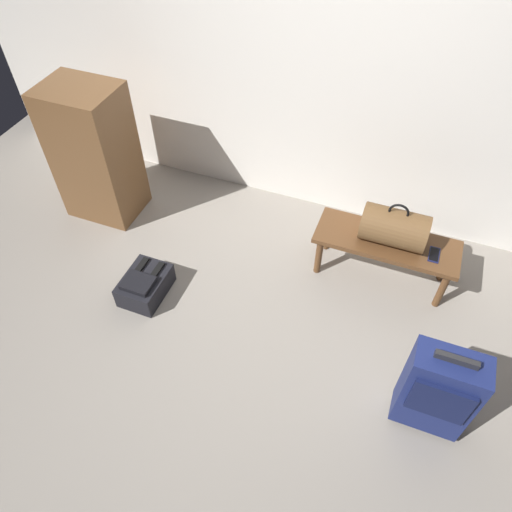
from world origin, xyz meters
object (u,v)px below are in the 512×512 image
object	(u,v)px
duffel_bag_brown	(394,227)
suitcase_upright_navy	(438,391)
bench	(386,246)
cell_phone	(434,255)
side_cabinet	(95,153)
backpack_dark	(145,285)

from	to	relation	value
duffel_bag_brown	suitcase_upright_navy	size ratio (longest dim) A/B	0.62
suitcase_upright_navy	bench	bearing A→B (deg)	114.31
suitcase_upright_navy	duffel_bag_brown	bearing A→B (deg)	113.47
cell_phone	suitcase_upright_navy	bearing A→B (deg)	-81.76
bench	side_cabinet	world-z (taller)	side_cabinet
bench	side_cabinet	distance (m)	2.31
suitcase_upright_navy	side_cabinet	distance (m)	2.93
cell_phone	suitcase_upright_navy	distance (m)	1.01
duffel_bag_brown	backpack_dark	size ratio (longest dim) A/B	1.16
bench	suitcase_upright_navy	xyz separation A→B (m)	(0.46, -1.03, 0.05)
backpack_dark	side_cabinet	world-z (taller)	side_cabinet
suitcase_upright_navy	side_cabinet	bearing A→B (deg)	160.81
cell_phone	duffel_bag_brown	bearing A→B (deg)	174.98
bench	suitcase_upright_navy	world-z (taller)	suitcase_upright_navy
backpack_dark	suitcase_upright_navy	bearing A→B (deg)	-7.09
suitcase_upright_navy	backpack_dark	size ratio (longest dim) A/B	1.87
backpack_dark	side_cabinet	xyz separation A→B (m)	(-0.76, 0.71, 0.46)
bench	backpack_dark	distance (m)	1.74
bench	suitcase_upright_navy	distance (m)	1.13
cell_phone	side_cabinet	world-z (taller)	side_cabinet
suitcase_upright_navy	backpack_dark	bearing A→B (deg)	172.91
duffel_bag_brown	backpack_dark	bearing A→B (deg)	-153.34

